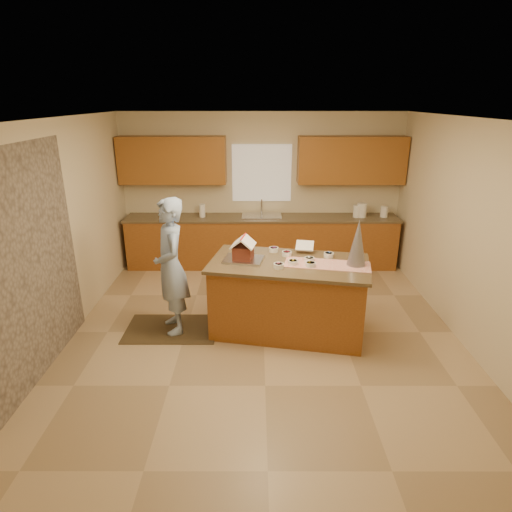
# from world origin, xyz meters

# --- Properties ---
(floor) EXTENTS (5.50, 5.50, 0.00)m
(floor) POSITION_xyz_m (0.00, 0.00, 0.00)
(floor) COLOR tan
(floor) RESTS_ON ground
(ceiling) EXTENTS (5.50, 5.50, 0.00)m
(ceiling) POSITION_xyz_m (0.00, 0.00, 2.70)
(ceiling) COLOR silver
(ceiling) RESTS_ON floor
(wall_back) EXTENTS (5.50, 5.50, 0.00)m
(wall_back) POSITION_xyz_m (0.00, 2.75, 1.35)
(wall_back) COLOR beige
(wall_back) RESTS_ON floor
(wall_front) EXTENTS (5.50, 5.50, 0.00)m
(wall_front) POSITION_xyz_m (0.00, -2.75, 1.35)
(wall_front) COLOR beige
(wall_front) RESTS_ON floor
(wall_left) EXTENTS (5.50, 5.50, 0.00)m
(wall_left) POSITION_xyz_m (-2.50, 0.00, 1.35)
(wall_left) COLOR beige
(wall_left) RESTS_ON floor
(wall_right) EXTENTS (5.50, 5.50, 0.00)m
(wall_right) POSITION_xyz_m (2.50, 0.00, 1.35)
(wall_right) COLOR beige
(wall_right) RESTS_ON floor
(stone_accent) EXTENTS (0.00, 2.50, 2.50)m
(stone_accent) POSITION_xyz_m (-2.48, -0.80, 1.25)
(stone_accent) COLOR gray
(stone_accent) RESTS_ON wall_left
(window_curtain) EXTENTS (1.05, 0.03, 1.00)m
(window_curtain) POSITION_xyz_m (0.00, 2.72, 1.65)
(window_curtain) COLOR white
(window_curtain) RESTS_ON wall_back
(back_counter_base) EXTENTS (4.80, 0.60, 0.88)m
(back_counter_base) POSITION_xyz_m (0.00, 2.45, 0.44)
(back_counter_base) COLOR brown
(back_counter_base) RESTS_ON floor
(back_counter_top) EXTENTS (4.85, 0.63, 0.04)m
(back_counter_top) POSITION_xyz_m (0.00, 2.45, 0.90)
(back_counter_top) COLOR brown
(back_counter_top) RESTS_ON back_counter_base
(upper_cabinet_left) EXTENTS (1.85, 0.35, 0.80)m
(upper_cabinet_left) POSITION_xyz_m (-1.55, 2.57, 1.90)
(upper_cabinet_left) COLOR brown
(upper_cabinet_left) RESTS_ON wall_back
(upper_cabinet_right) EXTENTS (1.85, 0.35, 0.80)m
(upper_cabinet_right) POSITION_xyz_m (1.55, 2.57, 1.90)
(upper_cabinet_right) COLOR brown
(upper_cabinet_right) RESTS_ON wall_back
(sink) EXTENTS (0.70, 0.45, 0.12)m
(sink) POSITION_xyz_m (0.00, 2.45, 0.89)
(sink) COLOR silver
(sink) RESTS_ON back_counter_top
(faucet) EXTENTS (0.03, 0.03, 0.28)m
(faucet) POSITION_xyz_m (0.00, 2.63, 1.06)
(faucet) COLOR silver
(faucet) RESTS_ON back_counter_top
(island_base) EXTENTS (2.04, 1.29, 0.93)m
(island_base) POSITION_xyz_m (0.32, 0.06, 0.46)
(island_base) COLOR brown
(island_base) RESTS_ON floor
(island_top) EXTENTS (2.14, 1.39, 0.04)m
(island_top) POSITION_xyz_m (0.32, 0.06, 0.95)
(island_top) COLOR brown
(island_top) RESTS_ON island_base
(table_runner) EXTENTS (1.11, 0.57, 0.01)m
(table_runner) POSITION_xyz_m (0.78, -0.03, 0.97)
(table_runner) COLOR #B0220C
(table_runner) RESTS_ON island_top
(baking_tray) EXTENTS (0.54, 0.44, 0.03)m
(baking_tray) POSITION_xyz_m (-0.26, 0.12, 0.98)
(baking_tray) COLOR silver
(baking_tray) RESTS_ON island_top
(cookbook) EXTENTS (0.26, 0.22, 0.10)m
(cookbook) POSITION_xyz_m (0.55, 0.43, 1.06)
(cookbook) COLOR white
(cookbook) RESTS_ON island_top
(tinsel_tree) EXTENTS (0.27, 0.27, 0.58)m
(tinsel_tree) POSITION_xyz_m (1.14, -0.04, 1.26)
(tinsel_tree) COLOR #B5B4C1
(tinsel_tree) RESTS_ON island_top
(rug) EXTENTS (1.20, 0.78, 0.01)m
(rug) POSITION_xyz_m (-1.23, 0.08, 0.01)
(rug) COLOR black
(rug) RESTS_ON floor
(boy) EXTENTS (0.62, 0.75, 1.77)m
(boy) POSITION_xyz_m (-1.18, 0.08, 0.90)
(boy) COLOR #94ABD2
(boy) RESTS_ON rug
(canister_a) EXTENTS (0.15, 0.15, 0.21)m
(canister_a) POSITION_xyz_m (1.70, 2.45, 1.02)
(canister_a) COLOR white
(canister_a) RESTS_ON back_counter_top
(canister_b) EXTENTS (0.17, 0.17, 0.25)m
(canister_b) POSITION_xyz_m (1.77, 2.45, 1.04)
(canister_b) COLOR white
(canister_b) RESTS_ON back_counter_top
(canister_c) EXTENTS (0.13, 0.13, 0.19)m
(canister_c) POSITION_xyz_m (2.17, 2.45, 1.02)
(canister_c) COLOR white
(canister_c) RESTS_ON back_counter_top
(paper_towel) EXTENTS (0.10, 0.10, 0.23)m
(paper_towel) POSITION_xyz_m (-1.06, 2.45, 1.03)
(paper_towel) COLOR white
(paper_towel) RESTS_ON back_counter_top
(gingerbread_house) EXTENTS (0.34, 0.34, 0.30)m
(gingerbread_house) POSITION_xyz_m (-0.26, 0.12, 1.11)
(gingerbread_house) COLOR #5D2518
(gingerbread_house) RESTS_ON baking_tray
(candy_bowls) EXTENTS (0.83, 0.73, 0.06)m
(candy_bowls) POSITION_xyz_m (0.42, 0.11, 1.00)
(candy_bowls) COLOR gold
(candy_bowls) RESTS_ON island_top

